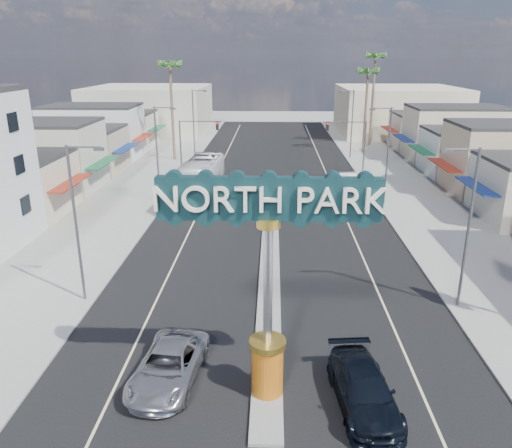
# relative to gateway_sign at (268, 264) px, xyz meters

# --- Properties ---
(ground) EXTENTS (160.00, 160.00, 0.00)m
(ground) POSITION_rel_gateway_sign_xyz_m (0.00, 28.02, -5.93)
(ground) COLOR gray
(ground) RESTS_ON ground
(road) EXTENTS (20.00, 120.00, 0.01)m
(road) POSITION_rel_gateway_sign_xyz_m (0.00, 28.02, -5.92)
(road) COLOR black
(road) RESTS_ON ground
(median_island) EXTENTS (1.30, 30.00, 0.16)m
(median_island) POSITION_rel_gateway_sign_xyz_m (0.00, 12.02, -5.85)
(median_island) COLOR gray
(median_island) RESTS_ON ground
(sidewalk_left) EXTENTS (8.00, 120.00, 0.12)m
(sidewalk_left) POSITION_rel_gateway_sign_xyz_m (-14.00, 28.02, -5.87)
(sidewalk_left) COLOR gray
(sidewalk_left) RESTS_ON ground
(sidewalk_right) EXTENTS (8.00, 120.00, 0.12)m
(sidewalk_right) POSITION_rel_gateway_sign_xyz_m (14.00, 28.02, -5.87)
(sidewalk_right) COLOR gray
(sidewalk_right) RESTS_ON ground
(storefront_row_left) EXTENTS (12.00, 42.00, 6.00)m
(storefront_row_left) POSITION_rel_gateway_sign_xyz_m (-24.00, 41.02, -2.93)
(storefront_row_left) COLOR beige
(storefront_row_left) RESTS_ON ground
(storefront_row_right) EXTENTS (12.00, 42.00, 6.00)m
(storefront_row_right) POSITION_rel_gateway_sign_xyz_m (24.00, 41.02, -2.93)
(storefront_row_right) COLOR #B7B29E
(storefront_row_right) RESTS_ON ground
(backdrop_far_left) EXTENTS (20.00, 20.00, 8.00)m
(backdrop_far_left) POSITION_rel_gateway_sign_xyz_m (-22.00, 73.02, -1.93)
(backdrop_far_left) COLOR #B7B29E
(backdrop_far_left) RESTS_ON ground
(backdrop_far_right) EXTENTS (20.00, 20.00, 8.00)m
(backdrop_far_right) POSITION_rel_gateway_sign_xyz_m (22.00, 73.02, -1.93)
(backdrop_far_right) COLOR beige
(backdrop_far_right) RESTS_ON ground
(gateway_sign) EXTENTS (8.20, 1.50, 9.15)m
(gateway_sign) POSITION_rel_gateway_sign_xyz_m (0.00, 0.00, 0.00)
(gateway_sign) COLOR #BA540E
(gateway_sign) RESTS_ON median_island
(traffic_signal_left) EXTENTS (5.09, 0.45, 6.00)m
(traffic_signal_left) POSITION_rel_gateway_sign_xyz_m (-9.18, 42.02, -1.65)
(traffic_signal_left) COLOR #47474C
(traffic_signal_left) RESTS_ON ground
(traffic_signal_right) EXTENTS (5.09, 0.45, 6.00)m
(traffic_signal_right) POSITION_rel_gateway_sign_xyz_m (9.18, 42.02, -1.65)
(traffic_signal_right) COLOR #47474C
(traffic_signal_right) RESTS_ON ground
(streetlight_l_near) EXTENTS (2.03, 0.22, 9.00)m
(streetlight_l_near) POSITION_rel_gateway_sign_xyz_m (-10.43, 8.02, -0.86)
(streetlight_l_near) COLOR #47474C
(streetlight_l_near) RESTS_ON ground
(streetlight_l_mid) EXTENTS (2.03, 0.22, 9.00)m
(streetlight_l_mid) POSITION_rel_gateway_sign_xyz_m (-10.43, 28.02, -0.86)
(streetlight_l_mid) COLOR #47474C
(streetlight_l_mid) RESTS_ON ground
(streetlight_l_far) EXTENTS (2.03, 0.22, 9.00)m
(streetlight_l_far) POSITION_rel_gateway_sign_xyz_m (-10.43, 50.02, -0.86)
(streetlight_l_far) COLOR #47474C
(streetlight_l_far) RESTS_ON ground
(streetlight_r_near) EXTENTS (2.03, 0.22, 9.00)m
(streetlight_r_near) POSITION_rel_gateway_sign_xyz_m (10.43, 8.02, -0.86)
(streetlight_r_near) COLOR #47474C
(streetlight_r_near) RESTS_ON ground
(streetlight_r_mid) EXTENTS (2.03, 0.22, 9.00)m
(streetlight_r_mid) POSITION_rel_gateway_sign_xyz_m (10.43, 28.02, -0.86)
(streetlight_r_mid) COLOR #47474C
(streetlight_r_mid) RESTS_ON ground
(streetlight_r_far) EXTENTS (2.03, 0.22, 9.00)m
(streetlight_r_far) POSITION_rel_gateway_sign_xyz_m (10.43, 50.02, -0.86)
(streetlight_r_far) COLOR #47474C
(streetlight_r_far) RESTS_ON ground
(palm_left_far) EXTENTS (2.60, 2.60, 13.10)m
(palm_left_far) POSITION_rel_gateway_sign_xyz_m (-13.00, 48.02, 5.57)
(palm_left_far) COLOR brown
(palm_left_far) RESTS_ON ground
(palm_right_mid) EXTENTS (2.60, 2.60, 12.10)m
(palm_right_mid) POSITION_rel_gateway_sign_xyz_m (13.00, 54.02, 4.67)
(palm_right_mid) COLOR brown
(palm_right_mid) RESTS_ON ground
(palm_right_far) EXTENTS (2.60, 2.60, 14.10)m
(palm_right_far) POSITION_rel_gateway_sign_xyz_m (15.00, 60.02, 6.46)
(palm_right_far) COLOR brown
(palm_right_far) RESTS_ON ground
(suv_left) EXTENTS (3.13, 5.75, 1.53)m
(suv_left) POSITION_rel_gateway_sign_xyz_m (-4.28, 0.80, -5.16)
(suv_left) COLOR #A2A2A7
(suv_left) RESTS_ON ground
(suv_right) EXTENTS (2.73, 5.59, 1.56)m
(suv_right) POSITION_rel_gateway_sign_xyz_m (3.86, -0.55, -5.15)
(suv_right) COLOR black
(suv_right) RESTS_ON ground
(car_parked_left) EXTENTS (1.99, 4.81, 1.63)m
(car_parked_left) POSITION_rel_gateway_sign_xyz_m (-7.32, 28.05, -5.11)
(car_parked_left) COLOR slate
(car_parked_left) RESTS_ON ground
(car_parked_right) EXTENTS (2.18, 5.24, 1.69)m
(car_parked_right) POSITION_rel_gateway_sign_xyz_m (7.96, 33.50, -5.08)
(car_parked_right) COLOR silver
(car_parked_right) RESTS_ON ground
(city_bus) EXTENTS (3.73, 13.52, 3.73)m
(city_bus) POSITION_rel_gateway_sign_xyz_m (-7.00, 29.18, -4.06)
(city_bus) COLOR white
(city_bus) RESTS_ON ground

